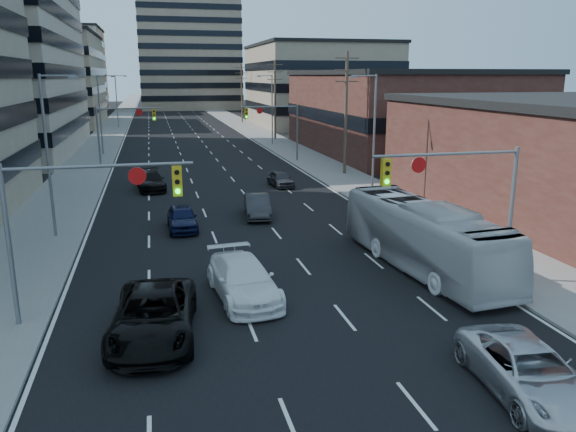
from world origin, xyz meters
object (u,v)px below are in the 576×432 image
Objects in this scene: white_van at (243,279)px; silver_suv at (529,371)px; sedan_blue at (182,218)px; transit_bus at (424,236)px; black_pickup at (154,316)px.

silver_suv is at bearing -58.50° from white_van.
sedan_blue is at bearing 118.03° from silver_suv.
silver_suv is (6.76, -9.04, -0.08)m from white_van.
transit_bus reaches higher than sedan_blue.
silver_suv is 22.12m from sedan_blue.
white_van is 0.48× the size of transit_bus.
white_van is at bearing 131.92° from silver_suv.
silver_suv is at bearing -105.79° from transit_bus.
black_pickup is 13.20m from transit_bus.
black_pickup is at bearing -165.10° from transit_bus.
transit_bus reaches higher than silver_suv.
black_pickup is 1.44× the size of sedan_blue.
transit_bus is (2.03, 10.61, 0.87)m from silver_suv.
white_van is 1.32× the size of sedan_blue.
silver_suv reaches higher than sedan_blue.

